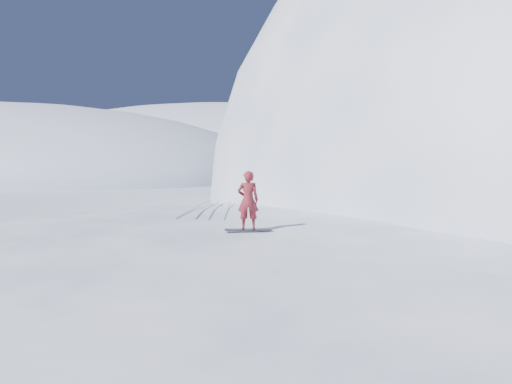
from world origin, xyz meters
TOP-DOWN VIEW (x-y plane):
  - ground at (0.00, 0.00)m, footprint 400.00×400.00m
  - near_ridge at (1.00, 3.00)m, footprint 36.00×28.00m
  - peak_shoulder at (10.00, 20.00)m, footprint 28.00×24.00m
  - far_ridge_c at (-40.00, 110.00)m, footprint 140.00×90.00m
  - wind_bumps at (-0.56, 2.12)m, footprint 16.00×14.40m
  - snowboard at (1.31, -0.12)m, footprint 1.46×0.71m
  - snowboarder at (1.31, -0.12)m, footprint 0.77×0.62m
  - board_tracks at (-1.67, 4.58)m, footprint 2.76×5.95m

SIDE VIEW (x-z plane):
  - ground at x=0.00m, z-range 0.00..0.00m
  - near_ridge at x=1.00m, z-range -2.40..2.40m
  - peak_shoulder at x=10.00m, z-range -9.00..9.00m
  - far_ridge_c at x=-40.00m, z-range -18.00..18.00m
  - wind_bumps at x=-0.56m, z-range -0.50..0.50m
  - snowboard at x=1.31m, z-range 2.40..2.42m
  - board_tracks at x=-1.67m, z-range 2.40..2.44m
  - snowboarder at x=1.31m, z-range 2.42..4.24m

